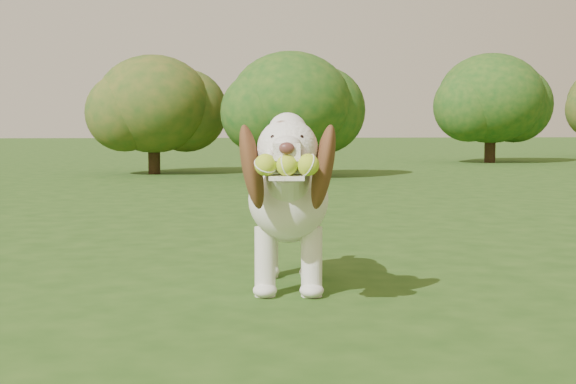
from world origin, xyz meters
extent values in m
plane|color=#214714|center=(0.00, 0.00, 0.00)|extent=(80.00, 80.00, 0.00)
ellipsoid|color=white|center=(0.29, 0.15, 0.33)|extent=(0.37, 0.61, 0.31)
ellipsoid|color=white|center=(0.26, -0.07, 0.37)|extent=(0.34, 0.34, 0.30)
ellipsoid|color=white|center=(0.31, 0.35, 0.33)|extent=(0.31, 0.31, 0.27)
cylinder|color=white|center=(0.24, -0.18, 0.45)|extent=(0.19, 0.26, 0.23)
sphere|color=white|center=(0.23, -0.29, 0.56)|extent=(0.24, 0.24, 0.21)
sphere|color=white|center=(0.23, -0.28, 0.62)|extent=(0.15, 0.15, 0.14)
cube|color=white|center=(0.21, -0.41, 0.56)|extent=(0.10, 0.13, 0.06)
ellipsoid|color=#592D28|center=(0.20, -0.48, 0.57)|extent=(0.05, 0.04, 0.04)
cube|color=white|center=(0.21, -0.42, 0.48)|extent=(0.13, 0.15, 0.01)
ellipsoid|color=brown|center=(0.11, -0.27, 0.50)|extent=(0.14, 0.20, 0.33)
ellipsoid|color=brown|center=(0.35, -0.30, 0.50)|extent=(0.13, 0.21, 0.33)
cylinder|color=white|center=(0.33, 0.47, 0.36)|extent=(0.07, 0.15, 0.12)
cylinder|color=white|center=(0.17, -0.04, 0.13)|extent=(0.09, 0.09, 0.26)
cylinder|color=white|center=(0.35, -0.06, 0.13)|extent=(0.09, 0.09, 0.26)
cylinder|color=white|center=(0.22, 0.35, 0.13)|extent=(0.09, 0.09, 0.26)
cylinder|color=white|center=(0.40, 0.32, 0.13)|extent=(0.09, 0.09, 0.26)
sphere|color=#B1D62C|center=(0.14, -0.45, 0.52)|extent=(0.08, 0.08, 0.07)
sphere|color=#B1D62C|center=(0.21, -0.46, 0.52)|extent=(0.08, 0.08, 0.07)
sphere|color=#B1D62C|center=(0.27, -0.47, 0.52)|extent=(0.08, 0.08, 0.07)
cylinder|color=#382314|center=(-0.63, 7.79, 0.25)|extent=(0.16, 0.16, 0.51)
ellipsoid|color=#164816|center=(-0.63, 7.79, 0.93)|extent=(1.53, 1.53, 1.30)
cylinder|color=#382314|center=(1.09, 6.89, 0.25)|extent=(0.16, 0.16, 0.50)
ellipsoid|color=#164816|center=(1.09, 6.89, 0.92)|extent=(1.51, 1.51, 1.28)
cylinder|color=#382314|center=(5.04, 10.48, 0.31)|extent=(0.19, 0.19, 0.61)
ellipsoid|color=#164816|center=(5.04, 10.48, 1.12)|extent=(1.83, 1.83, 1.56)
camera|label=1|loc=(-0.09, -3.02, 0.64)|focal=50.00mm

